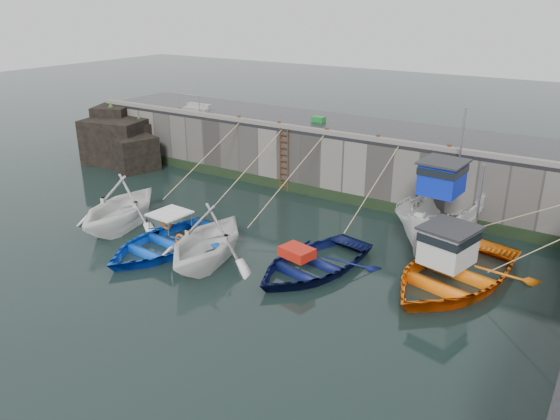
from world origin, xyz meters
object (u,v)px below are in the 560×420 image
Objects in this scene: bollard_c at (327,131)px; bollard_d at (378,138)px; ladder at (284,160)px; bollard_e at (449,148)px; boat_far_orange at (453,272)px; boat_near_blue at (163,250)px; boat_near_navy at (312,270)px; boat_near_blacktrim at (208,262)px; fish_crate at (318,119)px; bollard_b at (279,124)px; boat_near_white at (122,227)px; boat_far_white at (443,216)px; bollard_a at (239,118)px.

bollard_c and bollard_d have the same top height.
bollard_e is at bearing 2.40° from ladder.
boat_far_orange is 25.89× the size of bollard_c.
boat_near_blue is at bearing -119.22° from bollard_d.
bollard_c is (-3.37, 7.11, 3.30)m from boat_near_navy.
fish_crate reaches higher than boat_near_blacktrim.
bollard_e reaches higher than boat_near_navy.
bollard_b and bollard_e have the same top height.
boat_far_white is (11.80, 6.09, 1.07)m from boat_near_white.
boat_near_blacktrim is at bearing -19.40° from boat_near_white.
boat_near_white is 14.23m from bollard_e.
boat_near_blue is 8.08× the size of fish_crate.
boat_near_blacktrim is at bearing -81.33° from fish_crate.
boat_far_white is at bearing -73.27° from bollard_e.
fish_crate is at bearing 154.95° from boat_far_orange.
boat_far_white reaches higher than boat_near_blacktrim.
boat_near_blacktrim is 9.67m from bollard_b.
boat_near_white is at bearing -154.95° from boat_far_orange.
boat_near_blacktrim is 16.96× the size of bollard_a.
boat_near_navy is at bearing 12.16° from boat_near_blacktrim.
boat_near_navy is at bearing -50.61° from ladder.
fish_crate is 7.73m from bollard_e.
bollard_a is 7.80m from bollard_d.
fish_crate reaches higher than boat_near_blue.
boat_far_white is at bearing -11.43° from ladder.
bollard_e is at bearing 43.25° from boat_near_blacktrim.
bollard_b reaches higher than boat_near_white.
boat_near_blue is at bearing -104.85° from bollard_c.
bollard_c is at bearing 126.82° from boat_near_navy.
bollard_a is (-3.00, 0.34, 1.71)m from ladder.
bollard_e is at bearing 0.00° from bollard_a.
bollard_a is 2.50m from bollard_b.
boat_near_navy is 8.16× the size of fish_crate.
bollard_b is 1.00× the size of bollard_c.
bollard_a is at bearing 173.62° from ladder.
fish_crate is 2.30× the size of bollard_c.
boat_far_orange is at bearing 10.44° from boat_near_blacktrim.
boat_near_blue is 0.72× the size of boat_far_orange.
bollard_c reaches higher than boat_near_blacktrim.
boat_far_orange reaches higher than boat_near_white.
fish_crate is at bearing 153.61° from bollard_d.
boat_near_navy is 4.87m from boat_far_orange.
boat_near_navy is 7.88m from bollard_d.
bollard_e reaches higher than boat_near_blacktrim.
boat_near_white is at bearing -149.39° from boat_far_white.
boat_far_orange is at bearing -22.18° from bollard_a.
bollard_b is at bearing 146.14° from ladder.
boat_far_white reaches higher than bollard_b.
boat_far_white reaches higher than fish_crate.
boat_near_blue is at bearing -151.68° from boat_near_navy.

